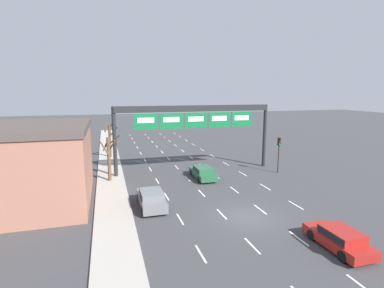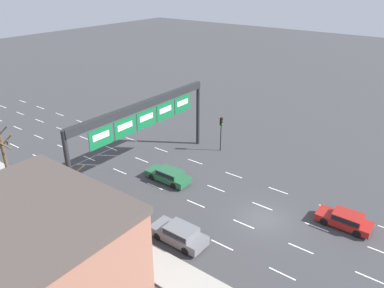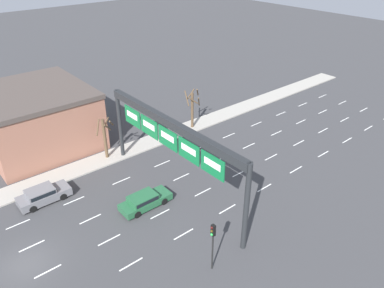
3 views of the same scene
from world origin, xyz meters
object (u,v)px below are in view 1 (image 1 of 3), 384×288
object	(u,v)px
traffic_light_near_gantry	(279,148)
tree_bare_second	(109,155)
sign_gantry	(195,117)
tree_bare_closest	(110,138)
car_green	(203,172)
car_red	(339,238)
car_grey	(151,198)

from	to	relation	value
traffic_light_near_gantry	tree_bare_second	world-z (taller)	tree_bare_second
sign_gantry	tree_bare_closest	distance (m)	14.41
car_green	traffic_light_near_gantry	distance (m)	9.38
tree_bare_second	tree_bare_closest	bearing A→B (deg)	88.38
sign_gantry	car_red	size ratio (longest dim) A/B	4.24
tree_bare_closest	sign_gantry	bearing A→B (deg)	-47.84
tree_bare_closest	tree_bare_second	xyz separation A→B (m)	(-0.33, -11.83, -0.12)
car_red	tree_bare_second	size ratio (longest dim) A/B	0.92
car_green	car_red	world-z (taller)	car_green
sign_gantry	tree_bare_closest	size ratio (longest dim) A/B	3.48
car_grey	tree_bare_second	world-z (taller)	tree_bare_second
sign_gantry	traffic_light_near_gantry	world-z (taller)	sign_gantry
sign_gantry	car_grey	distance (m)	13.03
car_grey	tree_bare_closest	bearing A→B (deg)	97.86
car_green	tree_bare_second	distance (m)	10.02
traffic_light_near_gantry	car_red	bearing A→B (deg)	-110.22
car_grey	car_green	size ratio (longest dim) A/B	0.97
car_green	tree_bare_second	world-z (taller)	tree_bare_second
car_red	tree_bare_second	bearing A→B (deg)	125.68
tree_bare_second	car_red	bearing A→B (deg)	-54.32
sign_gantry	car_red	xyz separation A→B (m)	(3.13, -19.36, -5.70)
car_green	tree_bare_second	bearing A→B (deg)	170.77
car_green	car_red	xyz separation A→B (m)	(3.18, -16.32, -0.01)
car_grey	car_red	xyz separation A→B (m)	(9.74, -9.66, -0.07)
traffic_light_near_gantry	tree_bare_second	bearing A→B (deg)	174.54
sign_gantry	car_green	bearing A→B (deg)	-90.79
car_grey	tree_bare_second	xyz separation A→B (m)	(-3.11, 8.24, 2.03)
car_red	tree_bare_closest	bearing A→B (deg)	112.83
sign_gantry	car_red	world-z (taller)	sign_gantry
car_grey	tree_bare_closest	size ratio (longest dim) A/B	0.86
traffic_light_near_gantry	tree_bare_second	distance (m)	18.87
sign_gantry	car_grey	world-z (taller)	sign_gantry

